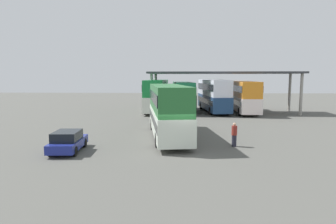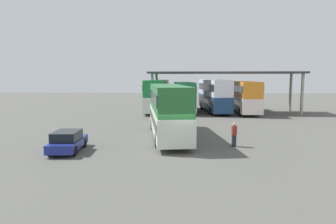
# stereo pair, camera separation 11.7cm
# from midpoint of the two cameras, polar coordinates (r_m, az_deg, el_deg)

# --- Properties ---
(ground_plane) EXTENTS (140.00, 140.00, 0.00)m
(ground_plane) POSITION_cam_midpoint_polar(r_m,az_deg,el_deg) (19.22, 1.47, -7.58)
(ground_plane) COLOR #52524D
(double_decker_main) EXTENTS (4.04, 11.45, 4.12)m
(double_decker_main) POSITION_cam_midpoint_polar(r_m,az_deg,el_deg) (23.42, -0.15, 0.65)
(double_decker_main) COLOR silver
(double_decker_main) RESTS_ON ground_plane
(parked_hatchback) EXTENTS (1.89, 3.84, 1.35)m
(parked_hatchback) POSITION_cam_midpoint_polar(r_m,az_deg,el_deg) (20.05, -18.93, -5.38)
(parked_hatchback) COLOR navy
(parked_hatchback) RESTS_ON ground_plane
(double_decker_near_canopy) EXTENTS (2.75, 11.18, 4.36)m
(double_decker_near_canopy) POSITION_cam_midpoint_polar(r_m,az_deg,el_deg) (40.82, -2.26, 3.42)
(double_decker_near_canopy) COLOR silver
(double_decker_near_canopy) RESTS_ON ground_plane
(double_decker_mid_row) EXTENTS (3.18, 10.80, 4.06)m
(double_decker_mid_row) POSITION_cam_midpoint_polar(r_m,az_deg,el_deg) (40.93, 2.82, 3.21)
(double_decker_mid_row) COLOR silver
(double_decker_mid_row) RESTS_ON ground_plane
(double_decker_far_right) EXTENTS (3.62, 11.42, 4.39)m
(double_decker_far_right) POSITION_cam_midpoint_polar(r_m,az_deg,el_deg) (41.14, 8.69, 3.40)
(double_decker_far_right) COLOR navy
(double_decker_far_right) RESTS_ON ground_plane
(double_decker_end_of_row) EXTENTS (2.61, 10.46, 4.19)m
(double_decker_end_of_row) POSITION_cam_midpoint_polar(r_m,az_deg,el_deg) (40.79, 14.36, 3.09)
(double_decker_end_of_row) COLOR white
(double_decker_end_of_row) RESTS_ON ground_plane
(depot_canopy) EXTENTS (20.18, 6.35, 5.46)m
(depot_canopy) POSITION_cam_midpoint_polar(r_m,az_deg,el_deg) (40.36, 10.58, 7.12)
(depot_canopy) COLOR #33353A
(depot_canopy) RESTS_ON ground_plane
(pedestrian_waiting) EXTENTS (0.38, 0.38, 1.66)m
(pedestrian_waiting) POSITION_cam_midpoint_polar(r_m,az_deg,el_deg) (20.82, 12.52, -4.29)
(pedestrian_waiting) COLOR #262633
(pedestrian_waiting) RESTS_ON ground_plane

